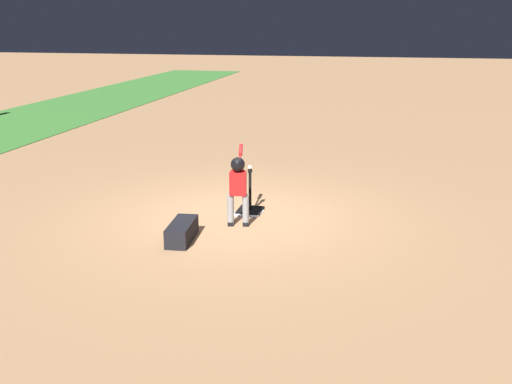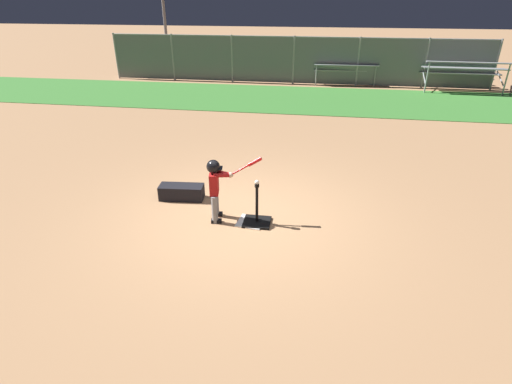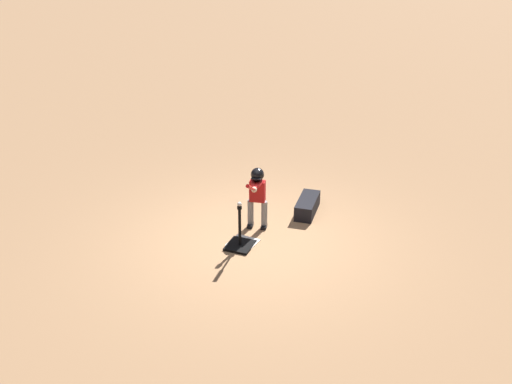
% 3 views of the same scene
% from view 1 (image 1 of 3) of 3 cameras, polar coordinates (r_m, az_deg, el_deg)
% --- Properties ---
extents(ground_plane, '(90.00, 90.00, 0.00)m').
position_cam_1_polar(ground_plane, '(10.06, -1.83, -2.29)').
color(ground_plane, '#AD7F56').
extents(home_plate, '(0.49, 0.49, 0.02)m').
position_cam_1_polar(home_plate, '(10.18, -0.74, -2.00)').
color(home_plate, white).
rests_on(home_plate, ground_plane).
extents(batting_tee, '(0.46, 0.42, 0.74)m').
position_cam_1_polar(batting_tee, '(10.26, -0.57, -1.36)').
color(batting_tee, black).
rests_on(batting_tee, ground_plane).
extents(batter_child, '(0.92, 0.36, 1.17)m').
position_cam_1_polar(batter_child, '(9.44, -1.72, 0.95)').
color(batter_child, gray).
rests_on(batter_child, ground_plane).
extents(baseball, '(0.07, 0.07, 0.07)m').
position_cam_1_polar(baseball, '(10.07, -0.58, 2.36)').
color(baseball, white).
rests_on(baseball, batting_tee).
extents(equipment_bag, '(0.86, 0.39, 0.28)m').
position_cam_1_polar(equipment_bag, '(8.99, -7.08, -3.75)').
color(equipment_bag, black).
rests_on(equipment_bag, ground_plane).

